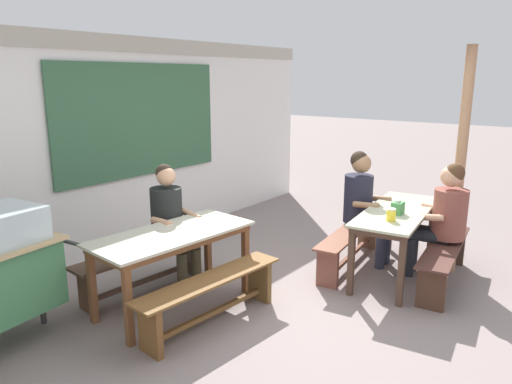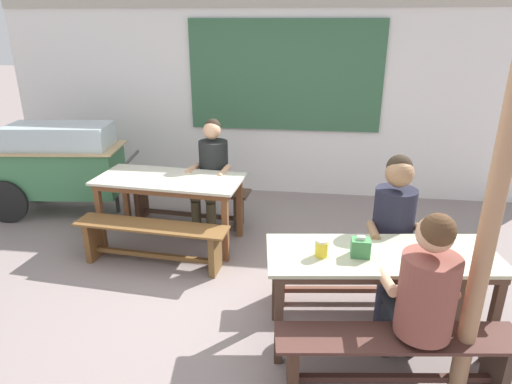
# 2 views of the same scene
# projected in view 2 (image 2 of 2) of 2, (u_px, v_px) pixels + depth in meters

# --- Properties ---
(ground_plane) EXTENTS (40.00, 40.00, 0.00)m
(ground_plane) POSITION_uv_depth(u_px,v_px,m) (239.00, 293.00, 4.07)
(ground_plane) COLOR gray
(backdrop_wall) EXTENTS (7.37, 0.23, 2.68)m
(backdrop_wall) POSITION_uv_depth(u_px,v_px,m) (272.00, 93.00, 6.06)
(backdrop_wall) COLOR white
(backdrop_wall) RESTS_ON ground_plane
(dining_table_far) EXTENTS (1.60, 0.82, 0.76)m
(dining_table_far) POSITION_uv_depth(u_px,v_px,m) (170.00, 185.00, 4.79)
(dining_table_far) COLOR beige
(dining_table_far) RESTS_ON ground_plane
(dining_table_near) EXTENTS (1.73, 0.83, 0.76)m
(dining_table_near) POSITION_uv_depth(u_px,v_px,m) (381.00, 263.00, 3.25)
(dining_table_near) COLOR #B6B899
(dining_table_near) RESTS_ON ground_plane
(bench_far_back) EXTENTS (1.51, 0.43, 0.44)m
(bench_far_back) POSITION_uv_depth(u_px,v_px,m) (189.00, 199.00, 5.40)
(bench_far_back) COLOR brown
(bench_far_back) RESTS_ON ground_plane
(bench_far_front) EXTENTS (1.57, 0.43, 0.44)m
(bench_far_front) POSITION_uv_depth(u_px,v_px,m) (152.00, 239.00, 4.45)
(bench_far_front) COLOR brown
(bench_far_front) RESTS_ON ground_plane
(bench_near_back) EXTENTS (1.66, 0.49, 0.44)m
(bench_near_back) POSITION_uv_depth(u_px,v_px,m) (361.00, 271.00, 3.87)
(bench_near_back) COLOR brown
(bench_near_back) RESTS_ON ground_plane
(bench_near_front) EXTENTS (1.61, 0.52, 0.44)m
(bench_near_front) POSITION_uv_depth(u_px,v_px,m) (396.00, 355.00, 2.90)
(bench_near_front) COLOR #4B2C25
(bench_near_front) RESTS_ON ground_plane
(food_cart) EXTENTS (1.84, 0.90, 1.15)m
(food_cart) POSITION_uv_depth(u_px,v_px,m) (62.00, 162.00, 5.56)
(food_cart) COLOR #417F51
(food_cart) RESTS_ON ground_plane
(person_center_facing) EXTENTS (0.48, 0.60, 1.30)m
(person_center_facing) POSITION_uv_depth(u_px,v_px,m) (212.00, 169.00, 5.11)
(person_center_facing) COLOR #453F2B
(person_center_facing) RESTS_ON ground_plane
(person_near_front) EXTENTS (0.50, 0.60, 1.30)m
(person_near_front) POSITION_uv_depth(u_px,v_px,m) (423.00, 291.00, 2.80)
(person_near_front) COLOR #1F242B
(person_near_front) RESTS_ON ground_plane
(person_right_near_table) EXTENTS (0.46, 0.57, 1.34)m
(person_right_near_table) POSITION_uv_depth(u_px,v_px,m) (395.00, 225.00, 3.65)
(person_right_near_table) COLOR #303346
(person_right_near_table) RESTS_ON ground_plane
(tissue_box) EXTENTS (0.13, 0.11, 0.15)m
(tissue_box) POSITION_uv_depth(u_px,v_px,m) (361.00, 247.00, 3.16)
(tissue_box) COLOR #3D8448
(tissue_box) RESTS_ON dining_table_near
(condiment_jar) EXTENTS (0.09, 0.09, 0.13)m
(condiment_jar) POSITION_uv_depth(u_px,v_px,m) (322.00, 248.00, 3.16)
(condiment_jar) COLOR yellow
(condiment_jar) RESTS_ON dining_table_near
(wooden_support_post) EXTENTS (0.11, 0.11, 2.51)m
(wooden_support_post) POSITION_uv_depth(u_px,v_px,m) (490.00, 223.00, 2.53)
(wooden_support_post) COLOR #A97C58
(wooden_support_post) RESTS_ON ground_plane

